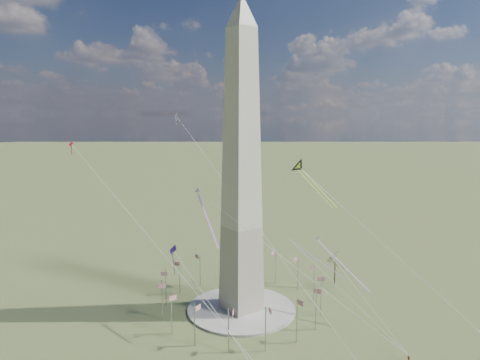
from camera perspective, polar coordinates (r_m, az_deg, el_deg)
ground at (r=149.36m, az=0.19°, el=-16.94°), size 2000.00×2000.00×0.00m
plaza at (r=149.18m, az=0.19°, el=-16.80°), size 36.00×36.00×0.80m
washington_monument at (r=135.57m, az=0.20°, el=1.63°), size 15.56×15.56×100.00m
flagpole_ring at (r=146.34m, az=0.19°, el=-14.38°), size 54.40×54.40×13.00m
tree_near at (r=169.86m, az=12.59°, el=-10.26°), size 8.03×8.03×14.05m
person_centre at (r=130.54m, az=21.56°, el=-21.24°), size 1.05×0.60×1.68m
kite_delta_black at (r=160.89m, az=8.06°, el=1.50°), size 7.26×19.47×16.15m
kite_diamond_purple at (r=134.42m, az=-8.89°, el=-9.57°), size 2.30×3.41×10.12m
kite_streamer_left at (r=143.02m, az=12.55°, el=-9.96°), size 4.07×19.87×13.68m
kite_streamer_mid at (r=130.13m, az=-4.78°, el=-4.05°), size 6.39×19.97×13.97m
kite_streamer_right at (r=165.03m, az=9.19°, el=-9.65°), size 14.60×17.52×14.80m
kite_small_red at (r=145.00m, az=-21.58°, el=4.32°), size 1.10×1.70×4.15m
kite_small_white at (r=178.17m, az=-8.57°, el=8.39°), size 1.48×2.18×4.60m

